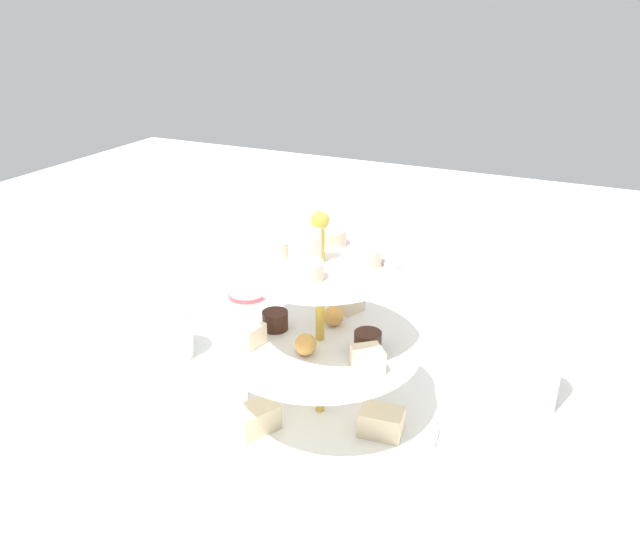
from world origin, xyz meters
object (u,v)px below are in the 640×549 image
water_glass_short_left (169,332)px  teacup_with_saucer (248,307)px  butter_knife_right (391,309)px  tiered_serving_stand (320,356)px  water_glass_tall_right (533,359)px

water_glass_short_left → teacup_with_saucer: 0.14m
teacup_with_saucer → butter_knife_right: (-0.18, -0.13, -0.02)m
tiered_serving_stand → butter_knife_right: (0.02, -0.30, -0.08)m
water_glass_tall_right → teacup_with_saucer: water_glass_tall_right is taller
water_glass_tall_right → butter_knife_right: (0.24, -0.17, -0.06)m
tiered_serving_stand → water_glass_tall_right: size_ratio=2.15×
tiered_serving_stand → teacup_with_saucer: 0.27m
tiered_serving_stand → teacup_with_saucer: bearing=-40.7°
tiered_serving_stand → water_glass_short_left: 0.26m
water_glass_short_left → butter_knife_right: 0.35m
water_glass_short_left → butter_knife_right: water_glass_short_left is taller
butter_knife_right → water_glass_tall_right: bearing=137.8°
water_glass_short_left → butter_knife_right: bearing=-131.6°
water_glass_short_left → butter_knife_right: (-0.23, -0.26, -0.03)m
water_glass_short_left → teacup_with_saucer: size_ratio=0.81×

